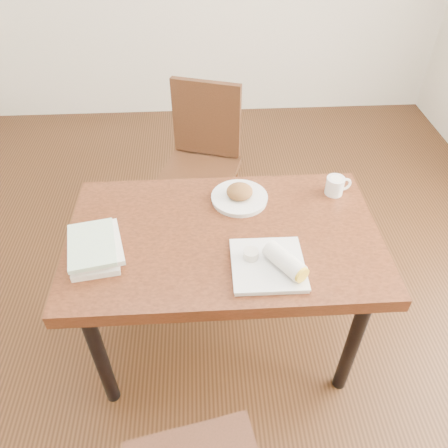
{
  "coord_description": "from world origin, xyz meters",
  "views": [
    {
      "loc": [
        -0.08,
        -1.28,
        1.96
      ],
      "look_at": [
        0.0,
        0.0,
        0.8
      ],
      "focal_mm": 35.0,
      "sensor_mm": 36.0,
      "label": 1
    }
  ],
  "objects": [
    {
      "name": "plate_burrito",
      "position": [
        0.17,
        -0.2,
        0.78
      ],
      "size": [
        0.27,
        0.27,
        0.09
      ],
      "color": "white",
      "rests_on": "table"
    },
    {
      "name": "table",
      "position": [
        0.0,
        0.0,
        0.67
      ],
      "size": [
        1.26,
        0.76,
        0.75
      ],
      "color": "brown",
      "rests_on": "ground"
    },
    {
      "name": "plate_scone",
      "position": [
        0.08,
        0.21,
        0.77
      ],
      "size": [
        0.25,
        0.25,
        0.08
      ],
      "color": "white",
      "rests_on": "table"
    },
    {
      "name": "book_stack",
      "position": [
        -0.49,
        -0.09,
        0.78
      ],
      "size": [
        0.24,
        0.3,
        0.07
      ],
      "color": "white",
      "rests_on": "table"
    },
    {
      "name": "chair_far",
      "position": [
        -0.08,
        0.88,
        0.55
      ],
      "size": [
        0.53,
        0.53,
        0.95
      ],
      "color": "#462514",
      "rests_on": "ground"
    },
    {
      "name": "coffee_mug",
      "position": [
        0.51,
        0.24,
        0.79
      ],
      "size": [
        0.12,
        0.08,
        0.08
      ],
      "color": "white",
      "rests_on": "table"
    },
    {
      "name": "ground",
      "position": [
        0.0,
        0.0,
        -0.01
      ],
      "size": [
        4.0,
        5.0,
        0.01
      ],
      "primitive_type": "cube",
      "color": "#472814",
      "rests_on": "ground"
    }
  ]
}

